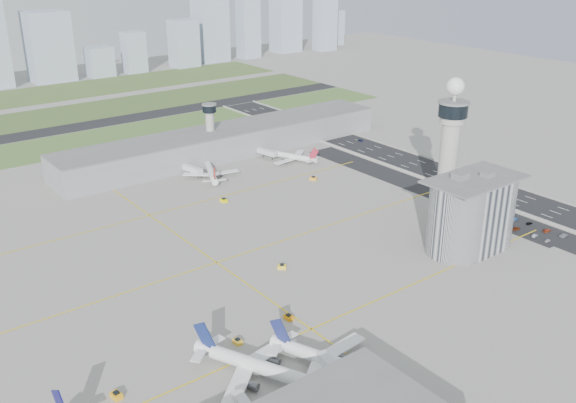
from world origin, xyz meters
TOP-DOWN VIEW (x-y plane):
  - ground at (0.00, 0.00)m, footprint 1000.00×1000.00m
  - grass_strip_0 at (-20.00, 225.00)m, footprint 480.00×50.00m
  - grass_strip_1 at (-20.00, 300.00)m, footprint 480.00×60.00m
  - grass_strip_2 at (-20.00, 380.00)m, footprint 480.00×70.00m
  - runway at (-20.00, 262.00)m, footprint 480.00×22.00m
  - highway at (115.00, 0.00)m, footprint 28.00×500.00m
  - barrier_left at (101.00, 0.00)m, footprint 0.60×500.00m
  - barrier_right at (129.00, 0.00)m, footprint 0.60×500.00m
  - landside_road at (90.00, -10.00)m, footprint 18.00×260.00m
  - parking_lot at (88.00, -22.00)m, footprint 20.00×44.00m
  - taxiway_line_h_0 at (-40.00, -30.00)m, footprint 260.00×0.60m
  - taxiway_line_h_1 at (-40.00, 30.00)m, footprint 260.00×0.60m
  - taxiway_line_h_2 at (-40.00, 90.00)m, footprint 260.00×0.60m
  - taxiway_line_v at (-40.00, 30.00)m, footprint 0.60×260.00m
  - control_tower at (72.00, 8.00)m, footprint 14.00×14.00m
  - secondary_tower at (30.00, 150.00)m, footprint 8.60×8.60m
  - admin_building at (51.99, -22.00)m, footprint 42.00×24.00m
  - terminal_pier at (40.00, 148.00)m, footprint 210.00×32.00m
  - airplane_near_b at (-67.85, -40.35)m, footprint 53.24×56.48m
  - airplane_near_c at (-49.11, -51.50)m, footprint 49.20×52.75m
  - airplane_far_a at (10.92, 118.72)m, footprint 43.22×45.97m
  - airplane_far_b at (61.78, 114.10)m, footprint 42.19×45.10m
  - jet_bridge_near_2 at (-53.00, -61.00)m, footprint 5.39×14.31m
  - jet_bridge_far_0 at (2.00, 132.00)m, footprint 5.39×14.31m
  - jet_bridge_far_1 at (52.00, 132.00)m, footprint 5.39×14.31m
  - tug_0 at (-105.55, -23.30)m, footprint 2.81×3.76m
  - tug_1 at (-63.93, -22.02)m, footprint 2.47×3.36m
  - tug_2 at (-42.23, -20.59)m, footprint 2.29×3.32m
  - tug_3 at (-22.11, 10.01)m, footprint 4.06×3.96m
  - tug_4 at (-3.18, 83.20)m, footprint 2.54×3.60m
  - tug_5 at (52.04, 80.53)m, footprint 3.69×4.30m
  - car_lot_0 at (83.14, -39.81)m, footprint 3.45×1.75m
  - car_lot_1 at (83.03, -33.67)m, footprint 3.99×1.93m
  - car_lot_2 at (83.17, -24.27)m, footprint 4.38×2.20m
  - car_lot_3 at (83.04, -17.38)m, footprint 4.12×2.20m
  - car_lot_4 at (82.11, -10.87)m, footprint 3.68×1.74m
  - car_lot_5 at (82.26, -3.89)m, footprint 4.01×1.47m
  - car_lot_6 at (93.16, -41.20)m, footprint 4.64×2.22m
  - car_lot_7 at (92.12, -33.88)m, footprint 4.56×2.00m
  - car_lot_8 at (92.95, -24.47)m, footprint 3.52×1.48m
  - car_lot_9 at (91.98, -17.72)m, footprint 4.00×1.97m
  - car_lot_10 at (92.71, -10.57)m, footprint 4.40×2.28m
  - car_lot_11 at (94.07, -6.71)m, footprint 4.00×1.81m
  - car_hw_1 at (115.95, 39.92)m, footprint 1.34×3.71m
  - car_hw_2 at (122.31, 117.82)m, footprint 2.40×4.41m
  - car_hw_4 at (107.92, 180.59)m, footprint 1.54×3.34m
  - skyline_bldg_9 at (30.27, 432.32)m, footprint 36.96×29.57m
  - skyline_bldg_10 at (73.27, 423.68)m, footprint 23.01×18.41m
  - skyline_bldg_11 at (108.28, 423.34)m, footprint 20.22×16.18m
  - skyline_bldg_12 at (162.17, 421.29)m, footprint 26.14×20.92m
  - skyline_bldg_13 at (201.27, 433.27)m, footprint 32.26×25.81m
  - skyline_bldg_14 at (244.74, 426.38)m, footprint 21.59×17.28m
  - skyline_bldg_15 at (302.83, 435.54)m, footprint 30.25×24.20m
  - skyline_bldg_16 at (345.49, 415.96)m, footprint 23.04×18.43m
  - skyline_bldg_17 at (382.05, 443.29)m, footprint 22.64×18.11m

SIDE VIEW (x-z plane):
  - ground at x=0.00m, z-range 0.00..0.00m
  - taxiway_line_h_0 at x=-40.00m, z-range 0.00..0.01m
  - taxiway_line_h_1 at x=-40.00m, z-range 0.00..0.01m
  - taxiway_line_h_2 at x=-40.00m, z-range 0.00..0.01m
  - taxiway_line_v at x=-40.00m, z-range 0.00..0.01m
  - grass_strip_0 at x=-20.00m, z-range 0.00..0.08m
  - grass_strip_1 at x=-20.00m, z-range 0.00..0.08m
  - grass_strip_2 at x=-20.00m, z-range 0.00..0.08m
  - landside_road at x=90.00m, z-range 0.00..0.08m
  - highway at x=115.00m, z-range 0.00..0.10m
  - parking_lot at x=88.00m, z-range 0.00..0.10m
  - runway at x=-20.00m, z-range 0.01..0.11m
  - car_hw_4 at x=107.92m, z-range 0.00..1.11m
  - car_lot_0 at x=83.14m, z-range 0.00..1.13m
  - car_lot_3 at x=83.04m, z-range 0.00..1.14m
  - car_lot_11 at x=94.07m, z-range 0.00..1.14m
  - car_hw_2 at x=122.31m, z-range 0.00..1.17m
  - car_lot_10 at x=92.71m, z-range 0.00..1.18m
  - car_lot_8 at x=92.95m, z-range 0.00..1.19m
  - car_lot_2 at x=83.17m, z-range 0.00..1.19m
  - barrier_left at x=101.00m, z-range 0.00..1.20m
  - barrier_right at x=129.00m, z-range 0.00..1.20m
  - car_lot_4 at x=82.11m, z-range 0.00..1.21m
  - car_hw_1 at x=115.95m, z-range 0.00..1.22m
  - car_lot_9 at x=91.98m, z-range 0.00..1.26m
  - car_lot_1 at x=83.03m, z-range 0.00..1.26m
  - car_lot_6 at x=93.16m, z-range 0.00..1.28m
  - car_lot_7 at x=92.12m, z-range 0.00..1.30m
  - car_lot_5 at x=82.26m, z-range 0.00..1.31m
  - tug_1 at x=-63.93m, z-range 0.00..1.84m
  - tug_2 at x=-42.23m, z-range 0.00..1.93m
  - tug_3 at x=-22.11m, z-range 0.00..1.96m
  - tug_0 at x=-105.55m, z-range 0.00..2.03m
  - tug_4 at x=-3.18m, z-range 0.00..2.05m
  - tug_5 at x=52.04m, z-range 0.00..2.10m
  - jet_bridge_near_2 at x=-53.00m, z-range 0.00..5.70m
  - jet_bridge_far_0 at x=2.00m, z-range 0.00..5.70m
  - jet_bridge_far_1 at x=52.00m, z-range 0.00..5.70m
  - airplane_far_b at x=61.78m, z-range 0.00..10.10m
  - airplane_far_a at x=10.92m, z-range 0.00..10.22m
  - airplane_near_c at x=-49.11m, z-range 0.00..11.87m
  - airplane_near_b at x=-67.85m, z-range 0.00..12.50m
  - terminal_pier at x=40.00m, z-range 0.00..15.80m
  - skyline_bldg_10 at x=73.27m, z-range 0.00..27.75m
  - admin_building at x=51.99m, z-range -1.45..32.05m
  - secondary_tower at x=30.00m, z-range 2.85..34.75m
  - skyline_bldg_11 at x=108.28m, z-range 0.00..38.97m
  - skyline_bldg_17 at x=382.05m, z-range 0.00..41.06m
  - skyline_bldg_12 at x=162.17m, z-range 0.00..46.89m
  - skyline_bldg_9 at x=30.27m, z-range 0.00..62.11m
  - skyline_bldg_15 at x=302.83m, z-range 0.00..63.40m
  - skyline_bldg_14 at x=244.74m, z-range 0.00..68.75m
  - control_tower at x=72.00m, z-range 2.79..67.29m
  - skyline_bldg_16 at x=345.49m, z-range 0.00..71.56m
  - skyline_bldg_13 at x=201.27m, z-range 0.00..81.20m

